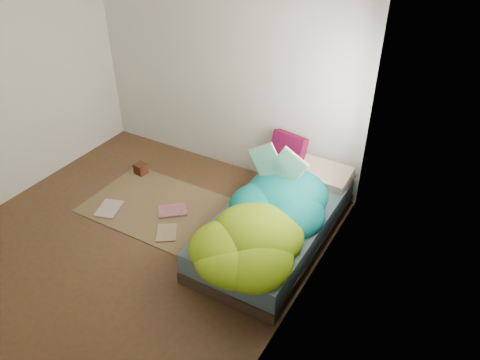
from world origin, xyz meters
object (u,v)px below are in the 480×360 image
(bed, at_px, (275,226))
(wooden_box, at_px, (141,169))
(pillow_magenta, at_px, (287,151))
(floor_book_b, at_px, (172,204))
(floor_book_a, at_px, (99,208))
(open_book, at_px, (277,155))

(bed, height_order, wooden_box, bed)
(pillow_magenta, relative_size, floor_book_b, 1.30)
(pillow_magenta, bearing_deg, bed, -61.68)
(pillow_magenta, xyz_separation_m, floor_book_a, (-1.65, -1.38, -0.52))
(wooden_box, bearing_deg, floor_book_a, -85.35)
(open_book, xyz_separation_m, wooden_box, (-1.86, 0.00, -0.76))
(wooden_box, relative_size, floor_book_a, 0.42)
(pillow_magenta, relative_size, open_book, 0.79)
(floor_book_a, bearing_deg, wooden_box, 76.46)
(pillow_magenta, distance_m, floor_book_a, 2.21)
(bed, relative_size, floor_book_b, 6.45)
(wooden_box, bearing_deg, pillow_magenta, 18.60)
(open_book, relative_size, floor_book_b, 1.65)
(wooden_box, bearing_deg, open_book, -0.15)
(bed, xyz_separation_m, pillow_magenta, (-0.28, 0.85, 0.37))
(wooden_box, distance_m, floor_book_b, 0.82)
(open_book, distance_m, floor_book_a, 2.13)
(pillow_magenta, height_order, floor_book_a, pillow_magenta)
(floor_book_a, xyz_separation_m, floor_book_b, (0.67, 0.45, 0.00))
(bed, height_order, open_book, open_book)
(pillow_magenta, relative_size, wooden_box, 3.02)
(bed, height_order, pillow_magenta, pillow_magenta)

